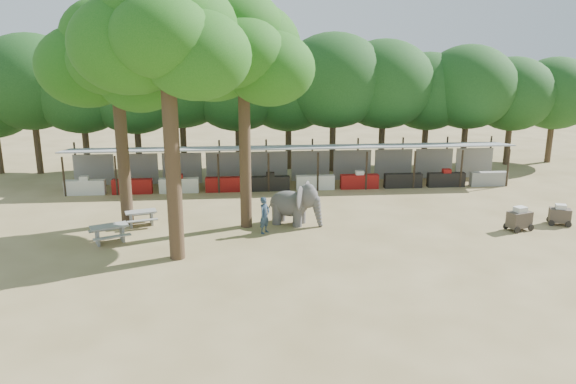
{
  "coord_description": "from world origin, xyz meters",
  "views": [
    {
      "loc": [
        -3.27,
        -20.76,
        8.92
      ],
      "look_at": [
        -1.0,
        5.0,
        2.0
      ],
      "focal_mm": 35.0,
      "sensor_mm": 36.0,
      "label": 1
    }
  ],
  "objects": [
    {
      "name": "ground",
      "position": [
        0.0,
        0.0,
        0.0
      ],
      "size": [
        100.0,
        100.0,
        0.0
      ],
      "primitive_type": "plane",
      "color": "olive",
      "rests_on": "ground"
    },
    {
      "name": "elephant",
      "position": [
        -0.53,
        6.16,
        1.08
      ],
      "size": [
        2.89,
        2.29,
        2.16
      ],
      "rotation": [
        0.0,
        0.0,
        -0.42
      ],
      "color": "#423F3F",
      "rests_on": "ground"
    },
    {
      "name": "cart_back",
      "position": [
        12.73,
        4.88,
        0.53
      ],
      "size": [
        1.27,
        1.05,
        1.06
      ],
      "rotation": [
        0.0,
        0.0,
        -0.37
      ],
      "color": "#392E26",
      "rests_on": "ground"
    },
    {
      "name": "handler",
      "position": [
        -2.13,
        4.93,
        0.89
      ],
      "size": [
        0.73,
        0.77,
        1.78
      ],
      "primitive_type": "imported",
      "rotation": [
        0.0,
        0.0,
        0.92
      ],
      "color": "#26384C",
      "rests_on": "ground"
    },
    {
      "name": "backdrop_trees",
      "position": [
        0.0,
        19.0,
        5.51
      ],
      "size": [
        46.46,
        5.95,
        8.33
      ],
      "color": "#332316",
      "rests_on": "ground"
    },
    {
      "name": "cart_front",
      "position": [
        10.28,
        4.25,
        0.59
      ],
      "size": [
        1.41,
        1.14,
        1.19
      ],
      "rotation": [
        0.0,
        0.0,
        0.32
      ],
      "color": "#392E26",
      "rests_on": "ground"
    },
    {
      "name": "yard_tree_left",
      "position": [
        -9.13,
        7.19,
        8.2
      ],
      "size": [
        7.1,
        6.9,
        11.02
      ],
      "color": "#332316",
      "rests_on": "ground"
    },
    {
      "name": "vendor_stalls",
      "position": [
        -0.0,
        13.84,
        1.18
      ],
      "size": [
        28.0,
        2.99,
        2.8
      ],
      "color": "#93949A",
      "rests_on": "ground"
    },
    {
      "name": "yard_tree_back",
      "position": [
        -3.13,
        6.19,
        8.54
      ],
      "size": [
        7.1,
        6.9,
        11.36
      ],
      "color": "#332316",
      "rests_on": "ground"
    },
    {
      "name": "picnic_table_far",
      "position": [
        -8.26,
        6.61,
        0.49
      ],
      "size": [
        1.82,
        1.72,
        0.75
      ],
      "rotation": [
        0.0,
        0.0,
        0.27
      ],
      "color": "gray",
      "rests_on": "ground"
    },
    {
      "name": "yard_tree_center",
      "position": [
        -6.13,
        2.19,
        9.21
      ],
      "size": [
        7.1,
        6.9,
        12.04
      ],
      "color": "#332316",
      "rests_on": "ground"
    },
    {
      "name": "picnic_table_near",
      "position": [
        -9.28,
        4.18,
        0.54
      ],
      "size": [
        2.11,
        2.02,
        0.83
      ],
      "rotation": [
        0.0,
        0.0,
        0.4
      ],
      "color": "gray",
      "rests_on": "ground"
    }
  ]
}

